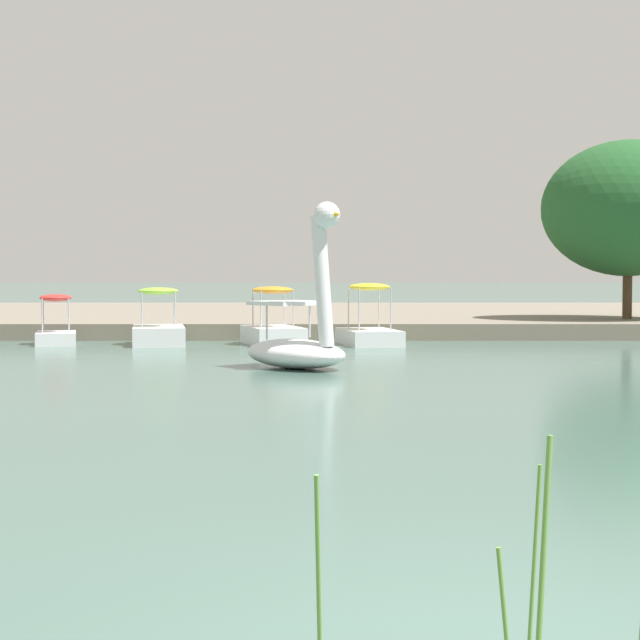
{
  "coord_description": "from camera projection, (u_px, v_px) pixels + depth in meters",
  "views": [
    {
      "loc": [
        -1.08,
        -4.92,
        1.88
      ],
      "look_at": [
        -0.97,
        18.75,
        0.83
      ],
      "focal_mm": 56.92,
      "sensor_mm": 36.0,
      "label": 1
    }
  ],
  "objects": [
    {
      "name": "shore_bank_far",
      "position": [
        342.0,
        316.0,
        40.15
      ],
      "size": [
        146.22,
        22.51,
        0.48
      ],
      "primitive_type": "cube",
      "color": "slate",
      "rests_on": "ground_plane"
    },
    {
      "name": "swan_boat",
      "position": [
        294.0,
        337.0,
        20.33
      ],
      "size": [
        2.77,
        2.87,
        3.3
      ],
      "color": "white",
      "rests_on": "ground_plane"
    },
    {
      "name": "pedal_boat_yellow",
      "position": [
        364.0,
        327.0,
        27.25
      ],
      "size": [
        1.8,
        2.62,
        1.66
      ],
      "color": "white",
      "rests_on": "ground_plane"
    },
    {
      "name": "pedal_boat_orange",
      "position": [
        268.0,
        329.0,
        27.26
      ],
      "size": [
        1.92,
        2.61,
        1.57
      ],
      "color": "white",
      "rests_on": "ground_plane"
    },
    {
      "name": "pedal_boat_lime",
      "position": [
        154.0,
        329.0,
        27.2
      ],
      "size": [
        1.73,
        2.56,
        1.55
      ],
      "color": "white",
      "rests_on": "ground_plane"
    },
    {
      "name": "pedal_boat_red",
      "position": [
        51.0,
        329.0,
        27.31
      ],
      "size": [
        1.41,
        1.92,
        1.36
      ],
      "color": "white",
      "rests_on": "ground_plane"
    },
    {
      "name": "tree_broadleaf_left",
      "position": [
        623.0,
        208.0,
        32.21
      ],
      "size": [
        6.81,
        6.73,
        5.68
      ],
      "color": "#4C3823",
      "rests_on": "shore_bank_far"
    }
  ]
}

